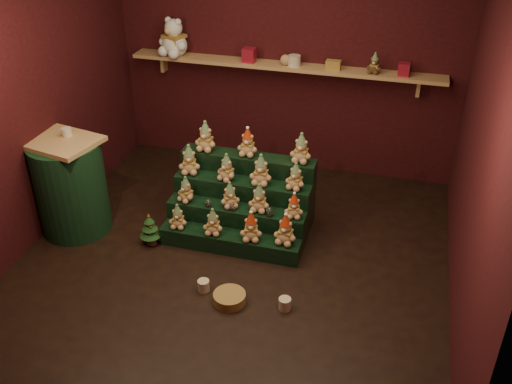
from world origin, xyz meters
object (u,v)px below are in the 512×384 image
(riser_tier_front, at_px, (230,242))
(white_bear, at_px, (174,32))
(mini_christmas_tree, at_px, (150,229))
(mug_left, at_px, (204,285))
(snow_globe_c, at_px, (270,212))
(wicker_basket, at_px, (230,298))
(mug_right, at_px, (285,304))
(side_table, at_px, (71,186))
(snow_globe_a, at_px, (208,203))
(snow_globe_b, at_px, (232,206))
(brown_bear, at_px, (375,63))

(riser_tier_front, xyz_separation_m, white_bear, (-1.21, 1.77, 1.51))
(mini_christmas_tree, relative_size, mug_left, 3.36)
(snow_globe_c, height_order, wicker_basket, snow_globe_c)
(mug_right, bearing_deg, mug_left, 177.12)
(white_bear, bearing_deg, mug_left, -43.01)
(wicker_basket, bearing_deg, mug_left, 162.47)
(snow_globe_c, distance_m, white_bear, 2.54)
(snow_globe_c, xyz_separation_m, mini_christmas_tree, (-1.15, -0.27, -0.23))
(side_table, bearing_deg, snow_globe_a, 20.55)
(side_table, bearing_deg, white_bear, 88.25)
(mini_christmas_tree, height_order, white_bear, white_bear)
(snow_globe_b, height_order, brown_bear, brown_bear)
(riser_tier_front, xyz_separation_m, snow_globe_c, (0.36, 0.16, 0.32))
(mini_christmas_tree, bearing_deg, mug_left, -35.10)
(mug_left, bearing_deg, white_bear, 116.03)
(side_table, distance_m, white_bear, 2.17)
(mug_left, distance_m, mug_right, 0.75)
(mug_left, bearing_deg, riser_tier_front, 86.62)
(brown_bear, bearing_deg, snow_globe_b, -115.50)
(white_bear, bearing_deg, mini_christmas_tree, -56.34)
(mug_left, bearing_deg, brown_bear, 64.91)
(snow_globe_c, bearing_deg, side_table, -173.81)
(mug_right, relative_size, wicker_basket, 0.38)
(snow_globe_c, xyz_separation_m, mug_left, (-0.40, -0.80, -0.36))
(mug_left, bearing_deg, side_table, 160.07)
(mini_christmas_tree, bearing_deg, brown_bear, 44.98)
(snow_globe_c, bearing_deg, wicker_basket, -98.11)
(side_table, xyz_separation_m, mug_left, (1.61, -0.58, -0.45))
(snow_globe_a, height_order, wicker_basket, snow_globe_a)
(white_bear, relative_size, brown_bear, 2.50)
(wicker_basket, bearing_deg, side_table, 160.41)
(side_table, bearing_deg, mini_christmas_tree, 7.96)
(snow_globe_a, bearing_deg, brown_bear, 49.85)
(brown_bear, bearing_deg, snow_globe_a, -121.10)
(snow_globe_c, bearing_deg, riser_tier_front, -156.00)
(snow_globe_a, xyz_separation_m, brown_bear, (1.36, 1.61, 1.03))
(white_bear, xyz_separation_m, brown_bear, (2.30, 0.00, -0.17))
(snow_globe_a, distance_m, snow_globe_c, 0.63)
(side_table, distance_m, brown_bear, 3.42)
(mini_christmas_tree, xyz_separation_m, wicker_basket, (1.02, -0.61, -0.13))
(side_table, xyz_separation_m, white_bear, (0.43, 1.83, 1.10))
(side_table, distance_m, mug_left, 1.77)
(mini_christmas_tree, bearing_deg, white_bear, 102.70)
(mini_christmas_tree, distance_m, mug_right, 1.61)
(side_table, height_order, white_bear, white_bear)
(riser_tier_front, bearing_deg, mug_left, -93.38)
(snow_globe_c, xyz_separation_m, mug_right, (0.36, -0.84, -0.35))
(mini_christmas_tree, bearing_deg, snow_globe_c, 13.32)
(snow_globe_c, relative_size, mug_right, 0.87)
(mug_left, xyz_separation_m, mug_right, (0.75, -0.04, 0.00))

